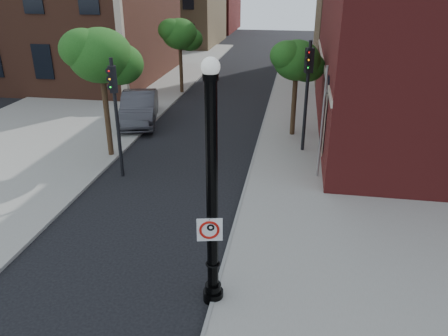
% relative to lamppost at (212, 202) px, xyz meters
% --- Properties ---
extents(ground, '(120.00, 120.00, 0.00)m').
position_rel_lamppost_xyz_m(ground, '(-2.03, 0.27, -2.81)').
color(ground, black).
rests_on(ground, ground).
extents(sidewalk_right, '(8.00, 60.00, 0.12)m').
position_rel_lamppost_xyz_m(sidewalk_right, '(3.97, 10.27, -2.75)').
color(sidewalk_right, gray).
rests_on(sidewalk_right, ground).
extents(sidewalk_left, '(10.00, 50.00, 0.12)m').
position_rel_lamppost_xyz_m(sidewalk_left, '(-11.03, 18.27, -2.75)').
color(sidewalk_left, gray).
rests_on(sidewalk_left, ground).
extents(curb_edge, '(0.10, 60.00, 0.14)m').
position_rel_lamppost_xyz_m(curb_edge, '(0.02, 10.27, -2.74)').
color(curb_edge, gray).
rests_on(curb_edge, ground).
extents(lamppost, '(0.51, 0.51, 6.08)m').
position_rel_lamppost_xyz_m(lamppost, '(0.00, 0.00, 0.00)').
color(lamppost, black).
rests_on(lamppost, ground).
extents(no_parking_sign, '(0.59, 0.17, 0.60)m').
position_rel_lamppost_xyz_m(no_parking_sign, '(-0.03, -0.15, -0.64)').
color(no_parking_sign, white).
rests_on(no_parking_sign, ground).
extents(parked_car, '(3.06, 5.47, 1.71)m').
position_rel_lamppost_xyz_m(parked_car, '(-6.81, 13.62, -1.96)').
color(parked_car, '#333238').
rests_on(parked_car, ground).
extents(traffic_signal_left, '(0.38, 0.42, 4.79)m').
position_rel_lamppost_xyz_m(traffic_signal_left, '(-5.11, 6.72, 0.42)').
color(traffic_signal_left, black).
rests_on(traffic_signal_left, ground).
extents(traffic_signal_right, '(0.40, 0.45, 5.06)m').
position_rel_lamppost_xyz_m(traffic_signal_right, '(2.15, 10.64, 0.60)').
color(traffic_signal_right, black).
rests_on(traffic_signal_right, ground).
extents(utility_pole, '(0.09, 0.09, 4.55)m').
position_rel_lamppost_xyz_m(utility_pole, '(2.77, 7.81, -0.53)').
color(utility_pole, '#999999').
rests_on(utility_pole, ground).
extents(street_tree_a, '(3.13, 2.83, 5.65)m').
position_rel_lamppost_xyz_m(street_tree_a, '(-6.36, 8.66, 1.65)').
color(street_tree_a, '#2F2013').
rests_on(street_tree_a, ground).
extents(street_tree_b, '(2.78, 2.52, 5.01)m').
position_rel_lamppost_xyz_m(street_tree_b, '(-6.15, 20.40, 1.15)').
color(street_tree_b, '#2F2013').
rests_on(street_tree_b, ground).
extents(street_tree_c, '(2.66, 2.41, 4.80)m').
position_rel_lamppost_xyz_m(street_tree_c, '(1.65, 12.82, 0.97)').
color(street_tree_c, '#2F2013').
rests_on(street_tree_c, ground).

